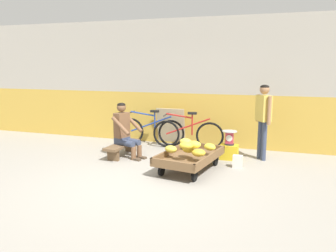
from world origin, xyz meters
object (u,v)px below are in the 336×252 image
vendor_seated (125,130)px  customer_adult (263,114)px  low_bench (122,147)px  shopping_bag (238,161)px  weighing_scale (230,138)px  bicycle_near_left (151,131)px  bicycle_far_left (188,134)px  sign_board (171,126)px  banana_cart (190,158)px  plastic_crate (229,152)px

vendor_seated → customer_adult: (2.75, 0.68, 0.38)m
low_bench → shopping_bag: 2.44m
weighing_scale → bicycle_near_left: (-1.98, 0.65, -0.10)m
bicycle_far_left → sign_board: (-0.51, 0.32, 0.09)m
low_bench → customer_adult: bearing=13.1°
bicycle_far_left → sign_board: size_ratio=1.87×
sign_board → customer_adult: 2.36m
bicycle_near_left → shopping_bag: bicycle_near_left is taller
bicycle_near_left → sign_board: (0.43, 0.26, 0.09)m
bicycle_near_left → vendor_seated: bearing=-96.7°
vendor_seated → shopping_bag: vendor_seated is taller
sign_board → customer_adult: size_ratio=0.58×
banana_cart → shopping_bag: (0.82, 0.44, -0.12)m
plastic_crate → customer_adult: (0.63, 0.19, 0.80)m
banana_cart → bicycle_far_left: 1.65m
low_bench → weighing_scale: weighing_scale is taller
low_bench → plastic_crate: bearing=11.9°
banana_cart → sign_board: (-0.97, 1.90, 0.20)m
bicycle_near_left → sign_board: bearing=31.7°
banana_cart → plastic_crate: size_ratio=4.34×
plastic_crate → shopping_bag: bearing=-66.2°
banana_cart → bicycle_far_left: bicycle_far_left is taller
low_bench → sign_board: sign_board is taller
banana_cart → vendor_seated: 1.65m
banana_cart → bicycle_near_left: bicycle_near_left is taller
plastic_crate → weighing_scale: 0.30m
low_bench → customer_adult: (2.83, 0.66, 0.75)m
customer_adult → bicycle_far_left: bearing=166.5°
weighing_scale → banana_cart: bearing=-120.5°
bicycle_near_left → sign_board: size_ratio=1.87×
bicycle_far_left → sign_board: 0.60m
weighing_scale → bicycle_near_left: size_ratio=0.18×
banana_cart → plastic_crate: (0.58, 0.99, -0.09)m
plastic_crate → bicycle_far_left: bicycle_far_left is taller
weighing_scale → bicycle_far_left: bearing=150.2°
plastic_crate → sign_board: size_ratio=0.41×
plastic_crate → shopping_bag: size_ratio=1.50×
sign_board → shopping_bag: 2.33m
banana_cart → vendor_seated: bearing=162.2°
bicycle_far_left → customer_adult: (1.68, -0.40, 0.60)m
bicycle_far_left → shopping_bag: bearing=-41.5°
vendor_seated → shopping_bag: bearing=-1.2°
vendor_seated → plastic_crate: bearing=13.1°
bicycle_near_left → customer_adult: customer_adult is taller
bicycle_far_left → customer_adult: bearing=-13.5°
bicycle_far_left → sign_board: sign_board is taller
banana_cart → weighing_scale: 1.16m
sign_board → shopping_bag: (1.79, -1.46, -0.32)m
vendor_seated → sign_board: 1.52m
vendor_seated → bicycle_near_left: vendor_seated is taller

